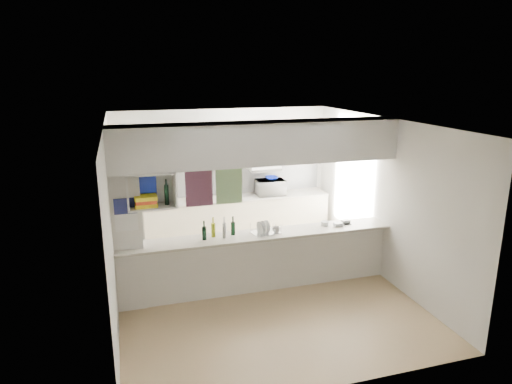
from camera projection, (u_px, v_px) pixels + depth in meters
name	position (u px, v px, depth m)	size (l,w,h in m)	color
floor	(259.00, 289.00, 7.10)	(4.80, 4.80, 0.00)	tan
ceiling	(259.00, 122.00, 6.43)	(4.80, 4.80, 0.00)	white
wall_back	(223.00, 175.00, 8.99)	(4.20, 4.20, 0.00)	silver
wall_left	(111.00, 223.00, 6.18)	(4.80, 4.80, 0.00)	silver
wall_right	(383.00, 199.00, 7.35)	(4.80, 4.80, 0.00)	silver
servery_partition	(248.00, 187.00, 6.63)	(4.20, 0.50, 2.60)	silver
cubby_shelf	(150.00, 192.00, 6.17)	(0.65, 0.35, 0.50)	white
kitchen_run	(235.00, 201.00, 8.91)	(3.60, 0.63, 2.24)	beige
microwave	(271.00, 187.00, 8.98)	(0.55, 0.37, 0.30)	white
bowl	(272.00, 178.00, 8.95)	(0.26, 0.26, 0.06)	#0D1D91
dish_rack	(265.00, 228.00, 6.87)	(0.45, 0.37, 0.21)	silver
cup	(276.00, 229.00, 6.88)	(0.12, 0.12, 0.09)	white
wine_bottles	(219.00, 230.00, 6.70)	(0.51, 0.14, 0.32)	black
plastic_tubs	(335.00, 223.00, 7.26)	(0.50, 0.21, 0.06)	silver
utensil_jar	(191.00, 197.00, 8.64)	(0.09, 0.09, 0.13)	black
knife_block	(223.00, 192.00, 8.84)	(0.10, 0.08, 0.21)	#523A1C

